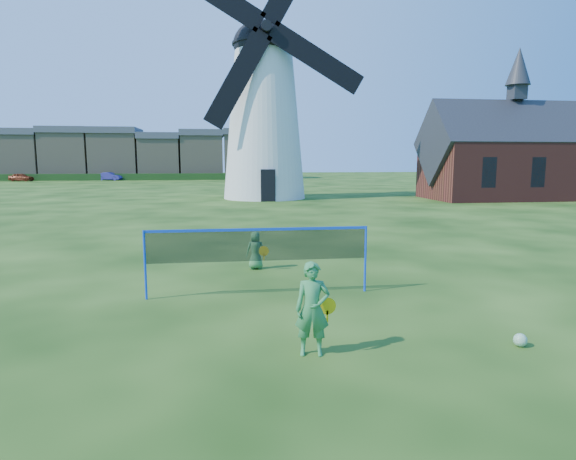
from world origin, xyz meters
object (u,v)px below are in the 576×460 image
Objects in this scene: windmill at (264,111)px; player_boy at (256,250)px; badminton_net at (258,246)px; car_left at (21,177)px; player_girl at (312,309)px; chapel at (513,157)px; car_right at (110,176)px; play_ball at (520,340)px.

windmill is 18.50× the size of player_boy.
player_boy is at bearing 87.66° from badminton_net.
car_left is at bearing 132.12° from windmill.
player_girl is at bearing 88.50° from player_boy.
chapel is (19.39, -3.12, -3.58)m from windmill.
car_right is (-39.63, 40.45, -2.67)m from chapel.
windmill is 26.18m from player_boy.
chapel is 33.21m from badminton_net.
player_boy is at bearing 122.12° from play_ball.
windmill reaches higher than player_girl.
player_boy is 0.29× the size of car_right.
car_right reaches higher than player_boy.
player_boy is (-2.43, -25.29, -6.31)m from windmill.
badminton_net is 22.95× the size of play_ball.
chapel is at bearing 57.91° from play_ball.
car_left is at bearing 143.07° from chapel.
car_left is 0.94× the size of car_right.
car_left is at bearing 116.68° from play_ball.
windmill is 13.28× the size of player_girl.
player_girl is 0.41× the size of car_right.
badminton_net is 1.47× the size of car_left.
player_boy is 7.47m from play_ball.
badminton_net is at bearing -131.43° from chapel.
player_boy is (-0.48, 6.18, -0.21)m from player_girl.
chapel reaches higher than car_right.
badminton_net is 5.55m from play_ball.
badminton_net is at bearing 81.72° from player_boy.
chapel is at bearing -140.49° from player_boy.
play_ball is at bearing -41.73° from badminton_net.
player_boy is (0.11, 2.68, -0.60)m from badminton_net.
windmill is at bearing 94.84° from player_girl.
car_left reaches higher than play_ball.
badminton_net is 67.65m from car_right.
chapel reaches higher than player_boy.
chapel is 31.22m from player_boy.
play_ball is 75.35m from car_left.
windmill is at bearing -123.30° from car_left.
chapel reaches higher than car_left.
player_girl is 0.43× the size of car_left.
car_right is (12.06, 1.60, 0.02)m from car_left.
badminton_net is 4.70× the size of player_boy.
player_girl reaches higher than play_ball.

